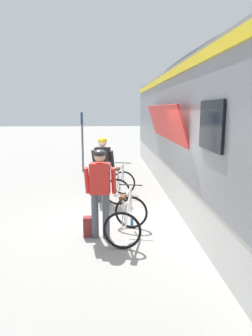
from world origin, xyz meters
name	(u,v)px	position (x,y,z in m)	size (l,w,h in m)	color
ground_plane	(126,225)	(0.00, 0.00, 0.00)	(80.00, 80.00, 0.00)	gray
train_car	(232,131)	(2.82, 1.39, 1.97)	(3.29, 17.58, 3.88)	slate
cyclist_near_in_red	(100,186)	(-0.52, -0.64, 1.05)	(0.63, 0.35, 1.76)	#4C515B
cyclist_far_in_dark	(103,164)	(-0.52, 1.80, 1.05)	(0.66, 0.43, 1.76)	#4C515B
bicycle_near_white	(127,218)	(-0.01, -0.70, 0.40)	(0.94, 1.20, 0.99)	black
bicycle_far_silver	(120,185)	(-0.04, 1.96, 0.40)	(0.92, 1.19, 0.99)	black
backpack_on_platform	(91,227)	(-0.73, -0.57, 0.20)	(0.28, 0.18, 0.40)	maroon
water_bottle_near_the_bikes	(132,222)	(0.13, -0.08, 0.09)	(0.07, 0.07, 0.19)	#338CCC
platform_sign_post	(82,132)	(-1.42, 5.98, 1.62)	(0.08, 0.70, 2.40)	#595B60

